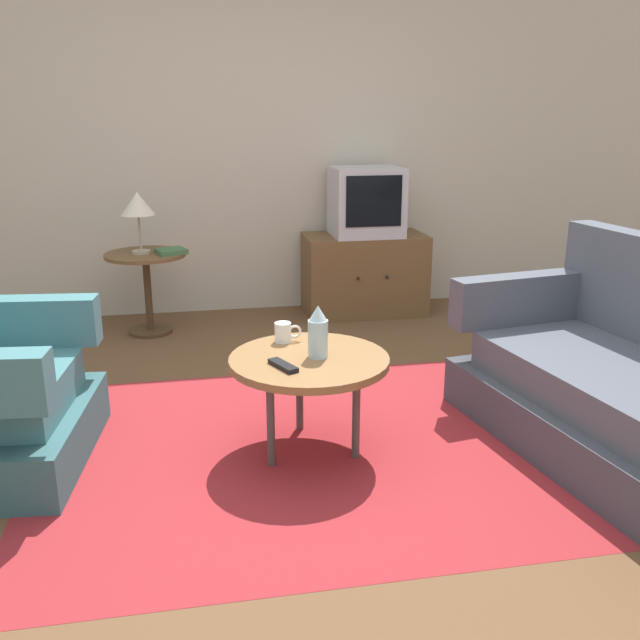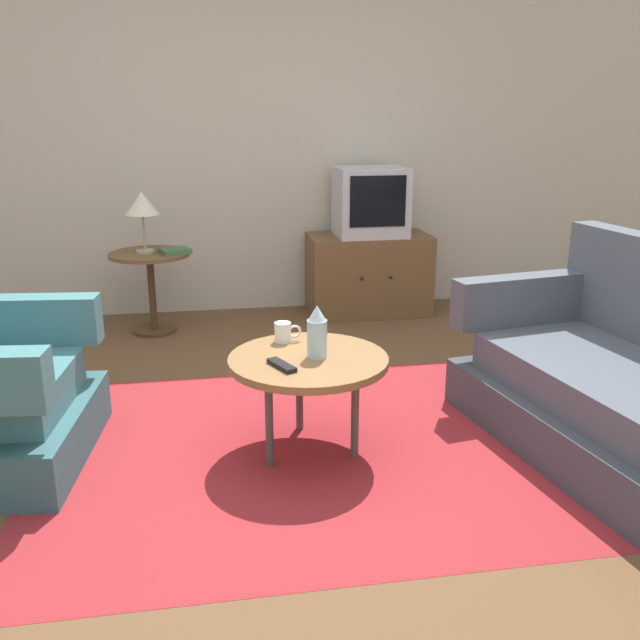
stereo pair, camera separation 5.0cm
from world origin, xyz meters
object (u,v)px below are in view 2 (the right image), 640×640
object	(u,v)px
coffee_table	(308,365)
tv_stand	(368,274)
vase	(317,332)
mug	(284,332)
table_lamp	(142,205)
television	(370,202)
side_table	(151,275)
book	(175,251)
tv_remote_dark	(282,365)

from	to	relation	value
coffee_table	tv_stand	size ratio (longest dim) A/B	0.80
vase	mug	distance (m)	0.28
mug	table_lamp	bearing A→B (deg)	113.41
television	vase	distance (m)	2.30
tv_stand	television	world-z (taller)	television
table_lamp	vase	distance (m)	2.15
side_table	mug	world-z (taller)	side_table
tv_stand	table_lamp	size ratio (longest dim) A/B	2.18
mug	side_table	bearing A→B (deg)	112.61
television	mug	size ratio (longest dim) A/B	3.93
side_table	book	xyz separation A→B (m)	(0.18, -0.05, 0.17)
tv_stand	mug	size ratio (longest dim) A/B	7.02
television	tv_remote_dark	bearing A→B (deg)	-112.64
coffee_table	television	size ratio (longest dim) A/B	1.42
book	side_table	bearing A→B (deg)	144.88
vase	tv_remote_dark	size ratio (longest dim) A/B	1.34
table_lamp	television	bearing A→B (deg)	7.22
coffee_table	vase	world-z (taller)	vase
coffee_table	book	size ratio (longest dim) A/B	3.08
table_lamp	vase	world-z (taller)	table_lamp
book	tv_remote_dark	bearing A→B (deg)	-95.90
coffee_table	tv_remote_dark	bearing A→B (deg)	-140.22
tv_stand	mug	world-z (taller)	tv_stand
tv_remote_dark	book	distance (m)	2.07
tv_stand	book	xyz separation A→B (m)	(-1.43, -0.26, 0.28)
coffee_table	book	bearing A→B (deg)	108.05
tv_stand	vase	bearing A→B (deg)	-109.53
mug	book	xyz separation A→B (m)	(-0.54, 1.67, 0.08)
side_table	table_lamp	bearing A→B (deg)	-158.90
side_table	tv_stand	world-z (taller)	tv_stand
table_lamp	vase	xyz separation A→B (m)	(0.86, -1.95, -0.32)
coffee_table	tv_remote_dark	world-z (taller)	tv_remote_dark
table_lamp	tv_remote_dark	xyz separation A→B (m)	(0.69, -2.05, -0.43)
mug	tv_remote_dark	size ratio (longest dim) A/B	0.72
coffee_table	tv_remote_dark	size ratio (longest dim) A/B	4.03
tv_stand	table_lamp	xyz separation A→B (m)	(-1.63, -0.22, 0.59)
tv_remote_dark	book	xyz separation A→B (m)	(-0.49, 2.01, 0.12)
coffee_table	mug	bearing A→B (deg)	109.24
television	tv_remote_dark	distance (m)	2.47
tv_stand	tv_remote_dark	xyz separation A→B (m)	(-0.94, -2.27, 0.16)
vase	side_table	bearing A→B (deg)	113.14
tv_stand	television	xyz separation A→B (m)	(-0.00, -0.02, 0.55)
coffee_table	table_lamp	distance (m)	2.16
book	coffee_table	bearing A→B (deg)	-91.45
television	table_lamp	size ratio (longest dim) A/B	1.22
mug	vase	bearing A→B (deg)	-63.17
television	table_lamp	world-z (taller)	television
tv_stand	mug	bearing A→B (deg)	-114.74
tv_stand	table_lamp	distance (m)	1.75
mug	tv_remote_dark	bearing A→B (deg)	-98.62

